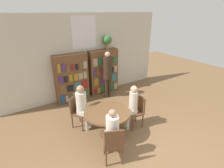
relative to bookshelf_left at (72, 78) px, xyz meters
name	(u,v)px	position (x,y,z in m)	size (l,w,h in m)	color
ground_plane	(165,159)	(0.65, -3.79, -0.85)	(16.00, 16.00, 0.00)	brown
wall_back	(85,56)	(0.65, 0.19, 0.65)	(6.40, 0.07, 3.00)	beige
bookshelf_left	(72,78)	(0.00, 0.00, 0.00)	(1.17, 0.34, 1.71)	brown
bookshelf_right	(103,72)	(1.29, 0.00, 0.00)	(1.17, 0.34, 1.71)	brown
flower_vase	(107,40)	(1.48, 0.00, 1.18)	(0.34, 0.34, 0.51)	#997047
reading_table	(107,116)	(0.01, -2.38, -0.26)	(1.17, 1.17, 0.71)	brown
chair_near_camera	(114,143)	(-0.36, -3.23, -0.34)	(0.53, 0.53, 0.91)	brown
chair_left_side	(78,110)	(-0.46, -1.58, -0.34)	(0.55, 0.55, 0.91)	brown
chair_far_side	(137,110)	(0.93, -2.46, -0.34)	(0.44, 0.44, 0.91)	brown
seated_reader_left	(83,104)	(-0.37, -1.74, -0.12)	(0.41, 0.42, 1.28)	beige
seated_reader_right	(132,105)	(0.74, -2.45, -0.15)	(0.36, 0.25, 1.26)	beige
seated_reader_back	(112,130)	(-0.28, -3.06, -0.14)	(0.38, 0.41, 1.24)	silver
librarian_standing	(108,70)	(1.18, -0.50, 0.22)	(0.31, 0.58, 1.74)	#332319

